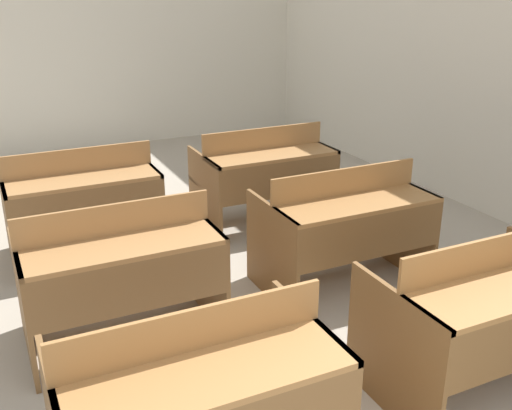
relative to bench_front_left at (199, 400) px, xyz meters
name	(u,v)px	position (x,y,z in m)	size (l,w,h in m)	color
wall_back	(75,39)	(0.63, 6.12, 0.95)	(6.19, 0.06, 2.85)	beige
wall_right_with_window	(471,60)	(3.70, 2.42, 0.93)	(0.06, 7.48, 2.85)	beige
bench_front_left	(199,400)	(0.00, 0.00, 0.00)	(1.17, 0.76, 0.90)	brown
bench_front_right	(486,312)	(1.63, 0.01, 0.00)	(1.17, 0.76, 0.90)	brown
bench_second_left	(120,270)	(-0.01, 1.33, 0.00)	(1.17, 0.76, 0.90)	brown
bench_second_right	(345,226)	(1.61, 1.34, 0.00)	(1.17, 0.76, 0.90)	brown
bench_third_left	(83,201)	(0.01, 2.68, 0.00)	(1.17, 0.76, 0.90)	brown
bench_third_right	(265,174)	(1.63, 2.67, 0.00)	(1.17, 0.76, 0.90)	brown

